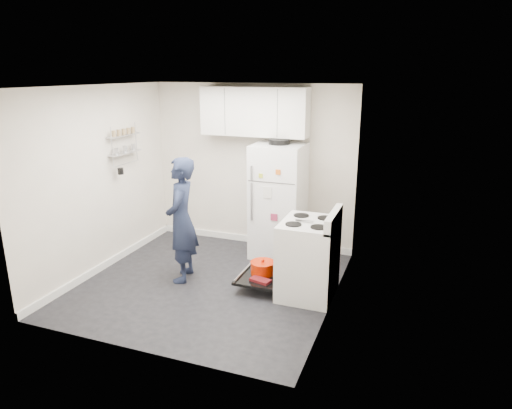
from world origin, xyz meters
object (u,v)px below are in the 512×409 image
at_px(electric_range, 307,259).
at_px(open_oven_door, 262,272).
at_px(refrigerator, 278,201).
at_px(person, 181,220).

relative_size(electric_range, open_oven_door, 1.57).
bearing_deg(open_oven_door, refrigerator, 97.12).
height_order(electric_range, refrigerator, refrigerator).
xyz_separation_m(electric_range, open_oven_door, (-0.59, 0.02, -0.27)).
bearing_deg(electric_range, person, -175.39).
distance_m(electric_range, refrigerator, 1.37).
bearing_deg(person, open_oven_door, 83.55).
relative_size(open_oven_door, person, 0.43).
bearing_deg(refrigerator, open_oven_door, -82.88).
height_order(refrigerator, person, refrigerator).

